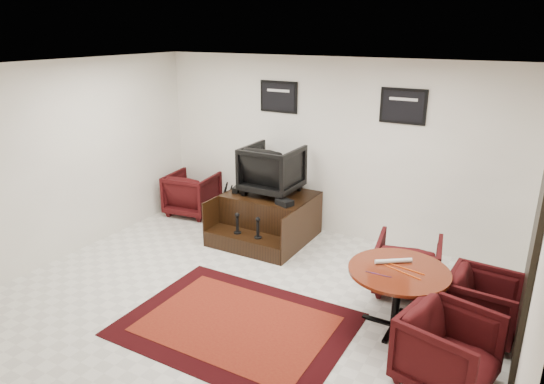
{
  "coord_description": "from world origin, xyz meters",
  "views": [
    {
      "loc": [
        2.84,
        -4.4,
        3.2
      ],
      "look_at": [
        -0.14,
        0.9,
        1.13
      ],
      "focal_mm": 32.0,
      "sensor_mm": 36.0,
      "label": 1
    }
  ],
  "objects_px": {
    "shine_chair": "(272,167)",
    "table_chair_window": "(483,302)",
    "shine_podium": "(268,218)",
    "table_chair_corner": "(449,347)",
    "armchair_side": "(192,191)",
    "meeting_table": "(398,277)",
    "table_chair_back": "(408,262)"
  },
  "relations": [
    {
      "from": "shine_chair",
      "to": "table_chair_window",
      "type": "distance_m",
      "value": 3.63
    },
    {
      "from": "table_chair_corner",
      "to": "meeting_table",
      "type": "bearing_deg",
      "value": 58.1
    },
    {
      "from": "shine_chair",
      "to": "meeting_table",
      "type": "bearing_deg",
      "value": 147.38
    },
    {
      "from": "table_chair_corner",
      "to": "shine_podium",
      "type": "bearing_deg",
      "value": 69.07
    },
    {
      "from": "shine_podium",
      "to": "table_chair_corner",
      "type": "bearing_deg",
      "value": -34.14
    },
    {
      "from": "shine_chair",
      "to": "table_chair_back",
      "type": "distance_m",
      "value": 2.6
    },
    {
      "from": "table_chair_back",
      "to": "table_chair_corner",
      "type": "bearing_deg",
      "value": 107.3
    },
    {
      "from": "shine_chair",
      "to": "table_chair_back",
      "type": "relative_size",
      "value": 1.08
    },
    {
      "from": "armchair_side",
      "to": "table_chair_window",
      "type": "distance_m",
      "value": 5.21
    },
    {
      "from": "shine_podium",
      "to": "armchair_side",
      "type": "relative_size",
      "value": 1.7
    },
    {
      "from": "armchair_side",
      "to": "meeting_table",
      "type": "distance_m",
      "value": 4.52
    },
    {
      "from": "armchair_side",
      "to": "table_chair_window",
      "type": "xyz_separation_m",
      "value": [
        5.03,
        -1.34,
        -0.04
      ]
    },
    {
      "from": "shine_podium",
      "to": "table_chair_back",
      "type": "relative_size",
      "value": 1.78
    },
    {
      "from": "shine_chair",
      "to": "table_chair_corner",
      "type": "xyz_separation_m",
      "value": [
        3.15,
        -2.28,
        -0.72
      ]
    },
    {
      "from": "shine_chair",
      "to": "table_chair_corner",
      "type": "distance_m",
      "value": 3.95
    },
    {
      "from": "table_chair_window",
      "to": "table_chair_corner",
      "type": "bearing_deg",
      "value": 174.04
    },
    {
      "from": "table_chair_back",
      "to": "table_chair_corner",
      "type": "distance_m",
      "value": 1.71
    },
    {
      "from": "shine_chair",
      "to": "table_chair_back",
      "type": "bearing_deg",
      "value": 162.9
    },
    {
      "from": "shine_chair",
      "to": "table_chair_corner",
      "type": "height_order",
      "value": "shine_chair"
    },
    {
      "from": "shine_podium",
      "to": "table_chair_corner",
      "type": "relative_size",
      "value": 1.74
    },
    {
      "from": "table_chair_back",
      "to": "table_chair_window",
      "type": "xyz_separation_m",
      "value": [
        0.95,
        -0.49,
        -0.02
      ]
    },
    {
      "from": "table_chair_back",
      "to": "table_chair_corner",
      "type": "relative_size",
      "value": 0.98
    },
    {
      "from": "meeting_table",
      "to": "table_chair_corner",
      "type": "distance_m",
      "value": 0.98
    },
    {
      "from": "table_chair_back",
      "to": "armchair_side",
      "type": "bearing_deg",
      "value": -21.03
    },
    {
      "from": "shine_podium",
      "to": "table_chair_window",
      "type": "relative_size",
      "value": 1.87
    },
    {
      "from": "armchair_side",
      "to": "meeting_table",
      "type": "xyz_separation_m",
      "value": [
        4.18,
        -1.7,
        0.21
      ]
    },
    {
      "from": "meeting_table",
      "to": "shine_podium",
      "type": "bearing_deg",
      "value": 149.48
    },
    {
      "from": "shine_chair",
      "to": "table_chair_window",
      "type": "bearing_deg",
      "value": 159.86
    },
    {
      "from": "meeting_table",
      "to": "table_chair_back",
      "type": "bearing_deg",
      "value": 96.38
    },
    {
      "from": "shine_chair",
      "to": "table_chair_window",
      "type": "xyz_separation_m",
      "value": [
        3.33,
        -1.24,
        -0.75
      ]
    },
    {
      "from": "shine_podium",
      "to": "table_chair_corner",
      "type": "height_order",
      "value": "table_chair_corner"
    },
    {
      "from": "armchair_side",
      "to": "shine_podium",
      "type": "bearing_deg",
      "value": 164.67
    }
  ]
}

